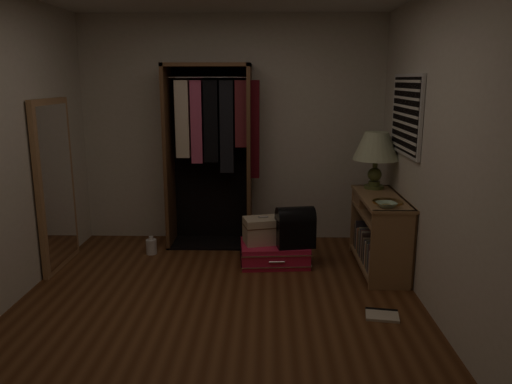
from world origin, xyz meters
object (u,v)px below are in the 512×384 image
Objects in this scene: pink_suitcase at (274,253)px; black_bag at (295,226)px; console_bookshelf at (378,230)px; open_wardrobe at (213,139)px; train_case at (263,230)px; floor_mirror at (56,185)px; table_lamp at (376,147)px; white_jug at (151,246)px.

pink_suitcase is 0.39m from black_bag.
console_bookshelf is 2.05m from open_wardrobe.
train_case is at bearing 175.78° from console_bookshelf.
open_wardrobe is at bearing 130.08° from black_bag.
open_wardrobe reaches higher than floor_mirror.
console_bookshelf is at bearing -18.84° from train_case.
console_bookshelf reaches higher than train_case.
floor_mirror is 2.32m from pink_suitcase.
floor_mirror is 2.13m from train_case.
open_wardrobe reaches higher than table_lamp.
black_bag reaches higher than train_case.
table_lamp is 3.05× the size of white_jug.
console_bookshelf is at bearing -22.40° from open_wardrobe.
console_bookshelf is 1.17m from train_case.
black_bag is at bearing -24.75° from pink_suitcase.
white_jug is at bearing -148.56° from open_wardrobe.
open_wardrobe is at bearing 27.13° from floor_mirror.
floor_mirror is 4.07× the size of black_bag.
black_bag is at bearing -11.87° from white_jug.
white_jug is at bearing -179.74° from table_lamp.
open_wardrobe reaches higher than pink_suitcase.
pink_suitcase is at bearing -43.39° from open_wardrobe.
console_bookshelf is 1.49× the size of pink_suitcase.
pink_suitcase is (0.69, -0.65, -1.11)m from open_wardrobe.
table_lamp is at bearing -3.07° from train_case.
table_lamp reaches higher than white_jug.
white_jug is at bearing 157.29° from black_bag.
black_bag is 1.63m from white_jug.
white_jug is (0.84, 0.37, -0.76)m from floor_mirror.
train_case is (2.07, 0.14, -0.50)m from floor_mirror.
open_wardrobe is 4.91× the size of black_bag.
black_bag is at bearing 0.93° from floor_mirror.
table_lamp is (1.74, -0.39, -0.03)m from open_wardrobe.
train_case reaches higher than white_jug.
floor_mirror is at bearing -156.49° from white_jug.
floor_mirror is 3.28m from table_lamp.
table_lamp reaches higher than pink_suitcase.
black_bag is 2.07× the size of white_jug.
floor_mirror is 2.43m from black_bag.
console_bookshelf is 1.09m from pink_suitcase.
train_case is at bearing -10.51° from white_jug.
train_case is at bearing -168.46° from table_lamp.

